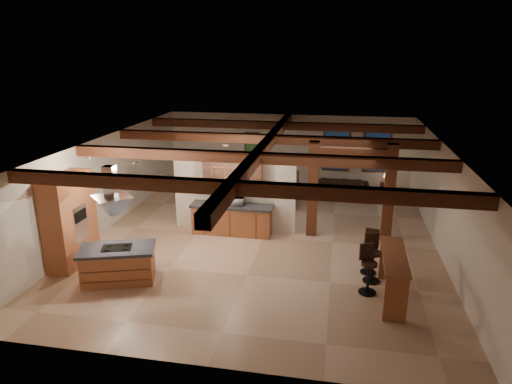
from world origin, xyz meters
TOP-DOWN VIEW (x-y plane):
  - ground at (0.00, 0.00)m, footprint 12.00×12.00m
  - room_walls at (0.00, 0.00)m, footprint 12.00×12.00m
  - ceiling_beams at (0.00, 0.00)m, footprint 10.00×12.00m
  - timber_posts at (2.50, 0.50)m, footprint 2.50×0.30m
  - partition_wall at (-1.00, 0.50)m, footprint 3.80×0.18m
  - pantry_cabinet at (-4.67, -2.60)m, footprint 0.67×1.60m
  - back_counter at (-1.00, 0.11)m, footprint 2.50×0.66m
  - upper_display_cabinet at (-1.00, 0.31)m, footprint 1.80×0.36m
  - range_hood at (-3.03, -3.31)m, footprint 1.10×1.10m
  - back_windows at (2.80, 5.93)m, footprint 2.70×0.07m
  - framed_art at (-1.50, 5.94)m, footprint 0.65×0.05m
  - recessed_cans at (-2.53, -1.93)m, footprint 3.16×2.46m
  - kitchen_island at (-3.03, -3.31)m, footprint 1.98×1.44m
  - dining_table at (-0.16, 3.36)m, footprint 1.80×1.21m
  - sofa at (2.25, 5.00)m, footprint 2.14×0.86m
  - microwave at (-0.85, 0.11)m, footprint 0.46×0.33m
  - bar_counter at (3.44, -2.96)m, footprint 0.57×2.09m
  - side_table at (4.02, 5.20)m, footprint 0.53×0.53m
  - table_lamp at (4.02, 5.20)m, footprint 0.30×0.30m
  - bar_stool_a at (2.91, -2.78)m, footprint 0.44×0.46m
  - bar_stool_b at (3.04, -2.19)m, footprint 0.43×0.45m
  - bar_stool_c at (3.01, -1.74)m, footprint 0.41×0.43m
  - dining_chairs at (-0.16, 3.36)m, footprint 1.80×1.80m

SIDE VIEW (x-z plane):
  - ground at x=0.00m, z-range 0.00..0.00m
  - side_table at x=4.02m, z-range 0.00..0.51m
  - dining_table at x=-0.16m, z-range 0.00..0.58m
  - sofa at x=2.25m, z-range 0.00..0.62m
  - kitchen_island at x=-3.03m, z-range 0.00..0.89m
  - back_counter at x=-1.00m, z-range 0.01..0.95m
  - dining_chairs at x=-0.16m, z-range 0.01..1.14m
  - bar_stool_c at x=3.01m, z-range 0.01..1.15m
  - bar_stool_a at x=2.91m, z-range 0.01..1.19m
  - bar_stool_b at x=3.04m, z-range 0.01..1.21m
  - bar_counter at x=3.44m, z-range 0.19..1.28m
  - table_lamp at x=4.02m, z-range 0.58..0.94m
  - microwave at x=-0.85m, z-range 0.94..1.18m
  - partition_wall at x=-1.00m, z-range 0.00..2.20m
  - pantry_cabinet at x=-4.67m, z-range 0.00..2.40m
  - back_windows at x=2.80m, z-range 0.65..2.35m
  - framed_art at x=-1.50m, z-range 1.27..2.12m
  - timber_posts at x=2.50m, z-range 0.31..3.21m
  - room_walls at x=0.00m, z-range -4.22..7.78m
  - range_hood at x=-3.03m, z-range 1.08..2.48m
  - upper_display_cabinet at x=-1.00m, z-range 1.37..2.33m
  - ceiling_beams at x=0.00m, z-range 2.62..2.90m
  - recessed_cans at x=-2.53m, z-range 2.85..2.89m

